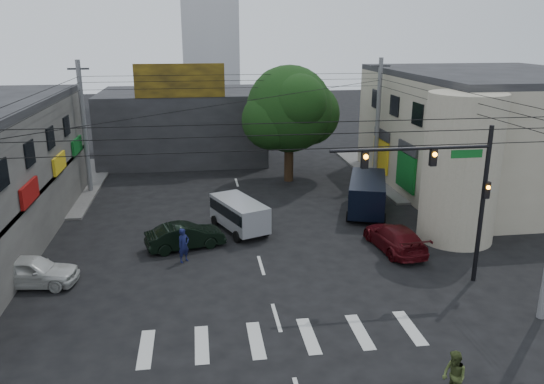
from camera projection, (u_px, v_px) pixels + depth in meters
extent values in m
plane|color=black|center=(266.00, 284.00, 24.08)|extent=(160.00, 160.00, 0.00)
cube|color=#514F4C|center=(454.00, 170.00, 43.56)|extent=(16.00, 16.00, 0.15)
cube|color=gray|center=(492.00, 134.00, 37.69)|extent=(14.00, 18.00, 8.00)
cylinder|color=gray|center=(461.00, 168.00, 28.21)|extent=(4.00, 4.00, 8.00)
cube|color=#232326|center=(183.00, 125.00, 47.28)|extent=(14.00, 10.00, 6.00)
cube|color=olive|center=(180.00, 81.00, 41.39)|extent=(7.00, 0.30, 2.60)
cylinder|color=black|center=(289.00, 153.00, 40.08)|extent=(0.70, 0.70, 4.40)
sphere|color=black|center=(289.00, 109.00, 39.12)|extent=(6.40, 6.40, 6.40)
cylinder|color=black|center=(482.00, 206.00, 23.38)|extent=(0.20, 0.20, 7.20)
cylinder|color=black|center=(411.00, 149.00, 22.12)|extent=(7.00, 0.14, 0.14)
cube|color=black|center=(433.00, 157.00, 22.37)|extent=(0.28, 0.22, 0.75)
cube|color=black|center=(365.00, 160.00, 21.96)|extent=(0.28, 0.22, 0.75)
sphere|color=orange|center=(435.00, 155.00, 22.20)|extent=(0.20, 0.20, 0.20)
sphere|color=orange|center=(366.00, 157.00, 21.79)|extent=(0.20, 0.20, 0.20)
cube|color=#0C591D|center=(467.00, 154.00, 22.55)|extent=(1.40, 0.06, 0.35)
cylinder|color=#59595B|center=(84.00, 128.00, 36.46)|extent=(0.32, 0.32, 9.20)
cylinder|color=#59595B|center=(378.00, 121.00, 39.33)|extent=(0.32, 0.32, 9.20)
imported|color=black|center=(185.00, 236.00, 27.87)|extent=(3.47, 4.81, 1.35)
imported|color=silver|center=(30.00, 271.00, 23.73)|extent=(2.75, 4.58, 1.41)
imported|color=#44090E|center=(395.00, 238.00, 27.63)|extent=(2.89, 5.08, 1.36)
imported|color=#11153E|center=(184.00, 245.00, 26.16)|extent=(1.04, 1.03, 1.74)
imported|color=#3B4721|center=(454.00, 376.00, 16.27)|extent=(0.99, 0.86, 1.68)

